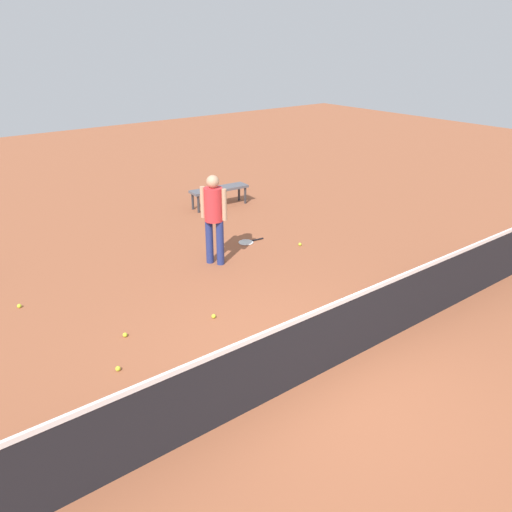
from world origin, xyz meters
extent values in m
plane|color=#9E5638|center=(0.00, 0.00, 0.00)|extent=(40.00, 40.00, 0.00)
cube|color=black|center=(0.00, 0.00, 0.46)|extent=(10.00, 0.02, 0.91)
cube|color=white|center=(0.00, 0.00, 0.94)|extent=(10.00, 0.04, 0.06)
cylinder|color=navy|center=(-0.99, -3.61, 0.42)|extent=(0.19, 0.19, 0.85)
cylinder|color=navy|center=(-0.88, -3.80, 0.42)|extent=(0.19, 0.19, 0.85)
cylinder|color=red|center=(-0.94, -3.71, 1.16)|extent=(0.47, 0.47, 0.62)
cylinder|color=tan|center=(-1.05, -3.52, 1.18)|extent=(0.12, 0.12, 0.58)
cylinder|color=tan|center=(-0.83, -3.89, 1.18)|extent=(0.12, 0.12, 0.58)
sphere|color=tan|center=(-0.94, -3.71, 1.58)|extent=(0.32, 0.32, 0.23)
torus|color=white|center=(-2.01, -4.17, 0.01)|extent=(0.34, 0.34, 0.02)
cylinder|color=silver|center=(-2.01, -4.17, 0.01)|extent=(0.29, 0.29, 0.00)
cylinder|color=black|center=(-2.29, -4.14, 0.02)|extent=(0.28, 0.06, 0.03)
sphere|color=#C6E033|center=(1.53, -2.34, 0.03)|extent=(0.07, 0.07, 0.07)
sphere|color=#C6E033|center=(2.48, -4.17, 0.03)|extent=(0.07, 0.07, 0.07)
sphere|color=#C6E033|center=(1.95, -1.64, 0.03)|extent=(0.07, 0.07, 0.07)
sphere|color=#C6E033|center=(-2.79, -3.37, 0.03)|extent=(0.07, 0.07, 0.07)
sphere|color=#C6E033|center=(0.23, -2.00, 0.03)|extent=(0.07, 0.07, 0.07)
cube|color=#595960|center=(-2.98, -6.56, 0.45)|extent=(1.53, 0.51, 0.06)
cylinder|color=#333338|center=(-3.65, -6.66, 0.21)|extent=(0.06, 0.06, 0.42)
cylinder|color=#333338|center=(-2.32, -6.76, 0.21)|extent=(0.06, 0.06, 0.42)
cylinder|color=#333338|center=(-3.63, -6.37, 0.21)|extent=(0.06, 0.06, 0.42)
cylinder|color=#333338|center=(-2.30, -6.47, 0.21)|extent=(0.06, 0.06, 0.42)
camera|label=1|loc=(3.94, 3.81, 3.99)|focal=36.26mm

